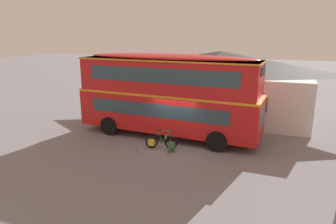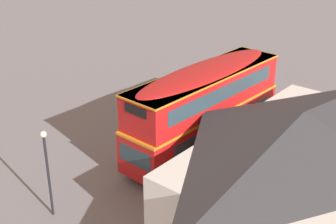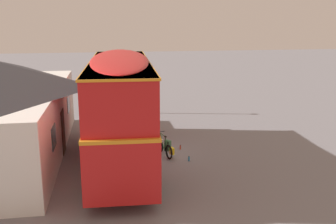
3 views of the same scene
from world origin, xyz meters
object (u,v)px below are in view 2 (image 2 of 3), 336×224
street_lamp (47,164)px  double_decker_bus (205,106)px  backpack_on_ground (160,140)px  touring_bicycle (171,135)px  water_bottle_red_squeeze (151,139)px  water_bottle_blue_sports (168,129)px

street_lamp → double_decker_bus: bearing=168.5°
double_decker_bus → backpack_on_ground: (1.06, -2.28, -2.36)m
double_decker_bus → touring_bicycle: bearing=-80.6°
touring_bicycle → water_bottle_red_squeeze: size_ratio=7.31×
double_decker_bus → touring_bicycle: size_ratio=6.34×
street_lamp → water_bottle_blue_sports: bearing=-173.2°
backpack_on_ground → street_lamp: bearing=3.2°
water_bottle_red_squeeze → street_lamp: street_lamp is taller
backpack_on_ground → water_bottle_blue_sports: size_ratio=2.36×
double_decker_bus → touring_bicycle: 3.06m
double_decker_bus → water_bottle_blue_sports: bearing=-100.1°
water_bottle_blue_sports → street_lamp: street_lamp is taller
backpack_on_ground → water_bottle_red_squeeze: 0.67m
double_decker_bus → water_bottle_red_squeeze: (1.13, -2.92, -2.54)m
double_decker_bus → water_bottle_blue_sports: double_decker_bus is taller
touring_bicycle → street_lamp: 8.97m
water_bottle_red_squeeze → street_lamp: 8.35m
double_decker_bus → water_bottle_red_squeeze: size_ratio=46.38×
water_bottle_blue_sports → water_bottle_red_squeeze: (1.66, 0.05, -0.00)m
water_bottle_red_squeeze → touring_bicycle: bearing=131.5°
double_decker_bus → water_bottle_red_squeeze: bearing=-68.9°
water_bottle_red_squeeze → backpack_on_ground: bearing=95.9°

